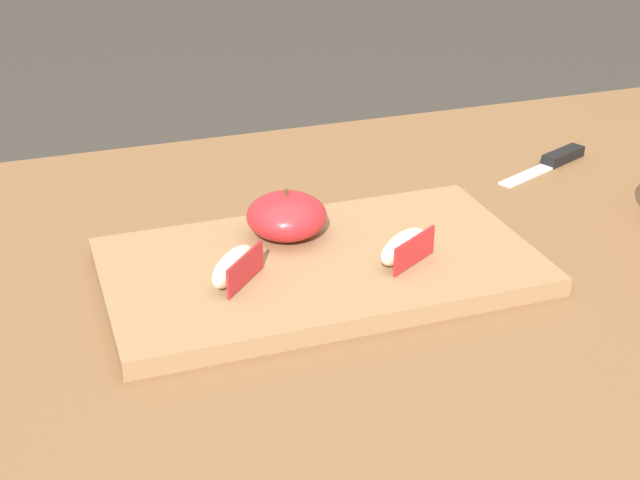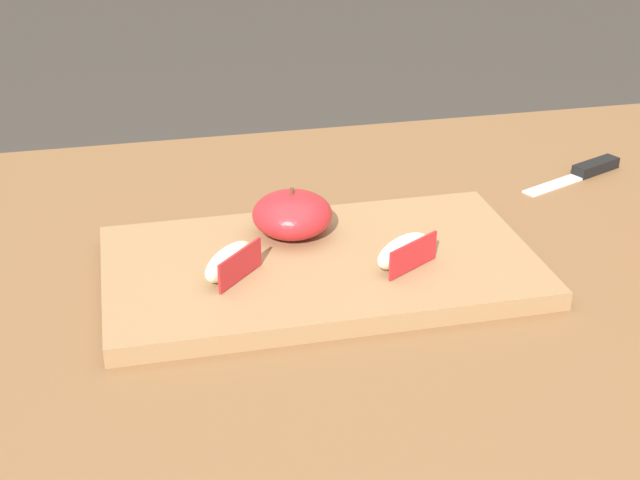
% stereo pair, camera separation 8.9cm
% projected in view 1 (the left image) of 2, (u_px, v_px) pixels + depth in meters
% --- Properties ---
extents(dining_table, '(1.44, 0.79, 0.74)m').
position_uv_depth(dining_table, '(325.00, 342.00, 0.98)').
color(dining_table, brown).
rests_on(dining_table, ground_plane).
extents(cutting_board, '(0.43, 0.24, 0.02)m').
position_uv_depth(cutting_board, '(320.00, 266.00, 0.90)').
color(cutting_board, olive).
rests_on(cutting_board, dining_table).
extents(apple_half_skin_up, '(0.08, 0.08, 0.05)m').
position_uv_depth(apple_half_skin_up, '(287.00, 216.00, 0.93)').
color(apple_half_skin_up, '#B21E23').
rests_on(apple_half_skin_up, cutting_board).
extents(apple_wedge_middle, '(0.07, 0.07, 0.03)m').
position_uv_depth(apple_wedge_middle, '(234.00, 267.00, 0.85)').
color(apple_wedge_middle, beige).
rests_on(apple_wedge_middle, cutting_board).
extents(apple_wedge_near_knife, '(0.07, 0.06, 0.03)m').
position_uv_depth(apple_wedge_near_knife, '(405.00, 247.00, 0.89)').
color(apple_wedge_near_knife, beige).
rests_on(apple_wedge_near_knife, cutting_board).
extents(paring_knife, '(0.15, 0.08, 0.01)m').
position_uv_depth(paring_knife, '(557.00, 159.00, 1.17)').
color(paring_knife, silver).
rests_on(paring_knife, dining_table).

